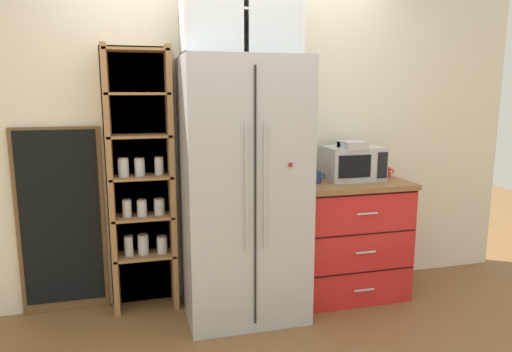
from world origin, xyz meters
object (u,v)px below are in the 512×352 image
Objects in this scene: mug_red at (386,172)px; chalkboard_menu at (61,221)px; refrigerator at (242,189)px; mug_navy at (317,177)px; coffee_maker at (351,161)px; microwave at (352,163)px; bottle_green at (346,165)px.

mug_red is 2.51m from chalkboard_menu.
refrigerator is at bearing -173.36° from mug_red.
mug_navy is 0.08× the size of chalkboard_menu.
coffee_maker reaches higher than mug_red.
refrigerator is 1.23m from mug_red.
refrigerator is 0.93m from microwave.
mug_red is 0.08× the size of chalkboard_menu.
microwave is at bearing 13.39° from mug_navy.
coffee_maker is at bearing -170.26° from mug_red.
refrigerator reaches higher than microwave.
coffee_maker is 0.08m from bottle_green.
refrigerator is at bearing -175.41° from mug_navy.
mug_red is at bearing 8.51° from mug_navy.
chalkboard_menu reaches higher than mug_red.
mug_navy is at bearing 4.59° from refrigerator.
bottle_green is (0.00, 0.07, -0.04)m from coffee_maker.
mug_red is at bearing 3.20° from microwave.
mug_navy is at bearing -8.74° from chalkboard_menu.
mug_red is (1.22, 0.14, 0.05)m from refrigerator.
microwave is at bearing -38.45° from bottle_green.
refrigerator is at bearing -172.21° from microwave.
microwave is 0.32m from mug_red.
refrigerator is 0.90m from bottle_green.
microwave is 1.68× the size of bottle_green.
mug_navy is 0.40× the size of bottle_green.
bottle_green is at bearing 90.00° from coffee_maker.
mug_navy is (-0.33, -0.08, -0.08)m from microwave.
mug_navy is at bearing -171.49° from mug_red.
coffee_maker is (-0.04, -0.04, 0.03)m from microwave.
microwave is 0.06m from coffee_maker.
refrigerator is 1.35× the size of chalkboard_menu.
chalkboard_menu is (-2.18, 0.21, -0.37)m from microwave.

